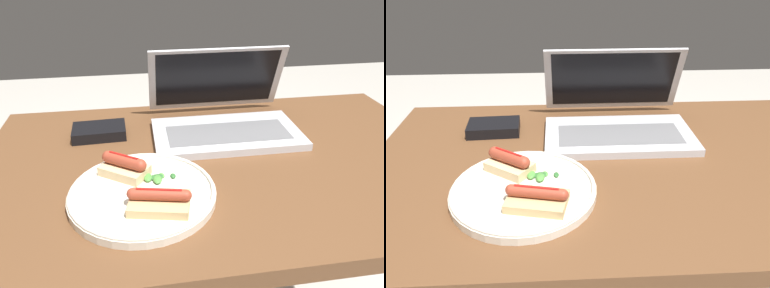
{
  "view_description": "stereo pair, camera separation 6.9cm",
  "coord_description": "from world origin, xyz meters",
  "views": [
    {
      "loc": [
        -0.19,
        -0.71,
        1.15
      ],
      "look_at": [
        -0.08,
        -0.03,
        0.79
      ],
      "focal_mm": 35.0,
      "sensor_mm": 36.0,
      "label": 1
    },
    {
      "loc": [
        -0.12,
        -0.72,
        1.15
      ],
      "look_at": [
        -0.08,
        -0.03,
        0.79
      ],
      "focal_mm": 35.0,
      "sensor_mm": 36.0,
      "label": 2
    }
  ],
  "objects": [
    {
      "name": "external_drive",
      "position": [
        -0.28,
        0.16,
        0.74
      ],
      "size": [
        0.13,
        0.09,
        0.03
      ],
      "rotation": [
        0.0,
        0.0,
        0.05
      ],
      "color": "black",
      "rests_on": "desk"
    },
    {
      "name": "sausage_toast_left",
      "position": [
        -0.16,
        -0.18,
        0.76
      ],
      "size": [
        0.12,
        0.09,
        0.04
      ],
      "rotation": [
        0.0,
        0.0,
        2.93
      ],
      "color": "tan",
      "rests_on": "plate"
    },
    {
      "name": "plate",
      "position": [
        -0.19,
        -0.12,
        0.74
      ],
      "size": [
        0.28,
        0.28,
        0.02
      ],
      "color": "silver",
      "rests_on": "desk"
    },
    {
      "name": "laptop",
      "position": [
        0.03,
        0.14,
        0.77
      ],
      "size": [
        0.36,
        0.27,
        0.2
      ],
      "color": "#B7B7BC",
      "rests_on": "desk"
    },
    {
      "name": "desk",
      "position": [
        0.0,
        0.0,
        0.64
      ],
      "size": [
        1.09,
        0.67,
        0.73
      ],
      "color": "brown",
      "rests_on": "ground_plane"
    },
    {
      "name": "sausage_toast_middle",
      "position": [
        -0.22,
        -0.06,
        0.76
      ],
      "size": [
        0.11,
        0.1,
        0.05
      ],
      "rotation": [
        0.0,
        0.0,
        2.53
      ],
      "color": "#D6B784",
      "rests_on": "plate"
    },
    {
      "name": "salad_pile",
      "position": [
        -0.16,
        -0.09,
        0.75
      ],
      "size": [
        0.06,
        0.04,
        0.01
      ],
      "color": "#2D662D",
      "rests_on": "plate"
    }
  ]
}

